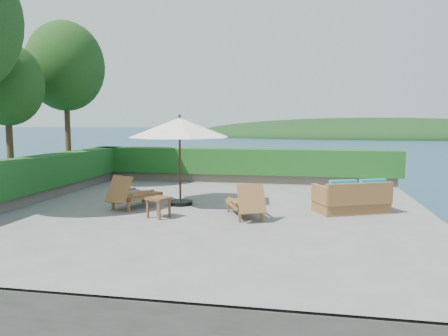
% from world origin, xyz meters
% --- Properties ---
extents(ground, '(12.00, 12.00, 0.00)m').
position_xyz_m(ground, '(0.00, 0.00, 0.00)').
color(ground, gray).
rests_on(ground, ground).
extents(foundation, '(12.00, 12.00, 3.00)m').
position_xyz_m(foundation, '(0.00, 0.00, -1.55)').
color(foundation, '#565044').
rests_on(foundation, ocean).
extents(ocean, '(600.00, 600.00, 0.00)m').
position_xyz_m(ocean, '(0.00, 0.00, -3.00)').
color(ocean, '#18374B').
rests_on(ocean, ground).
extents(offshore_island, '(126.00, 57.60, 12.60)m').
position_xyz_m(offshore_island, '(25.00, 140.00, -3.00)').
color(offshore_island, black).
rests_on(offshore_island, ocean).
extents(planter_wall_far, '(12.00, 0.60, 0.36)m').
position_xyz_m(planter_wall_far, '(0.00, 5.60, 0.18)').
color(planter_wall_far, '#73695C').
rests_on(planter_wall_far, ground).
extents(planter_wall_left, '(0.60, 12.00, 0.36)m').
position_xyz_m(planter_wall_left, '(-5.60, 0.00, 0.18)').
color(planter_wall_left, '#73695C').
rests_on(planter_wall_left, ground).
extents(hedge_far, '(12.40, 0.90, 1.00)m').
position_xyz_m(hedge_far, '(0.00, 5.60, 0.85)').
color(hedge_far, '#124215').
rests_on(hedge_far, planter_wall_far).
extents(hedge_left, '(0.90, 12.40, 1.00)m').
position_xyz_m(hedge_left, '(-5.60, 0.00, 0.85)').
color(hedge_left, '#124215').
rests_on(hedge_left, planter_wall_left).
extents(tree_mid, '(2.20, 2.20, 4.83)m').
position_xyz_m(tree_mid, '(-6.40, 0.50, 3.55)').
color(tree_mid, '#49321C').
rests_on(tree_mid, ground).
extents(tree_far, '(2.80, 2.80, 6.03)m').
position_xyz_m(tree_far, '(-6.00, 3.20, 4.40)').
color(tree_far, '#49321C').
rests_on(tree_far, ground).
extents(patio_umbrella, '(3.71, 3.71, 2.65)m').
position_xyz_m(patio_umbrella, '(-0.98, 0.66, 2.24)').
color(patio_umbrella, black).
rests_on(patio_umbrella, ground).
extents(lounge_left, '(1.23, 1.81, 0.97)m').
position_xyz_m(lounge_left, '(-2.18, -0.06, 0.40)').
color(lounge_left, brown).
rests_on(lounge_left, ground).
extents(lounge_right, '(1.25, 1.74, 0.93)m').
position_xyz_m(lounge_right, '(1.15, -0.70, 0.39)').
color(lounge_right, brown).
rests_on(lounge_right, ground).
extents(side_table, '(0.65, 0.65, 0.53)m').
position_xyz_m(side_table, '(-1.04, -1.11, 0.44)').
color(side_table, brown).
rests_on(side_table, ground).
extents(wicker_loveseat, '(2.13, 1.66, 0.93)m').
position_xyz_m(wicker_loveseat, '(3.88, 0.45, 0.36)').
color(wicker_loveseat, brown).
rests_on(wicker_loveseat, ground).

